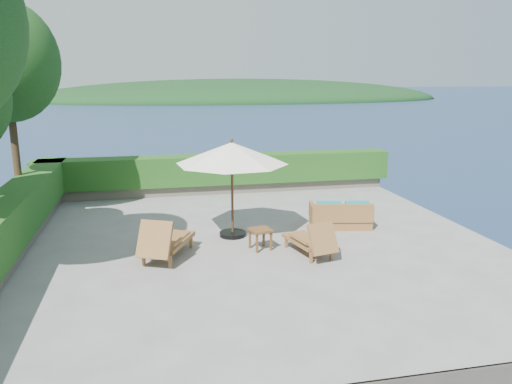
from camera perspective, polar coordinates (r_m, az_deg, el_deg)
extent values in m
plane|color=gray|center=(12.48, -0.59, -5.80)|extent=(12.00, 12.00, 0.00)
cube|color=#585046|center=(13.07, -0.57, -12.25)|extent=(12.00, 12.00, 3.00)
plane|color=#18294D|center=(13.75, -0.55, -17.72)|extent=(600.00, 600.00, 0.00)
ellipsoid|color=black|center=(154.18, -1.82, 10.49)|extent=(126.00, 57.60, 12.60)
cube|color=#6A6255|center=(17.76, -4.17, 0.50)|extent=(12.00, 0.60, 0.36)
cube|color=#6A6255|center=(12.63, -26.50, -6.14)|extent=(0.60, 12.00, 0.36)
cube|color=#124112|center=(17.63, -4.21, 2.63)|extent=(12.40, 0.90, 1.00)
cube|color=#124112|center=(12.44, -26.81, -3.22)|extent=(0.90, 12.40, 1.00)
cylinder|color=#44301A|center=(15.32, -25.90, 5.40)|extent=(0.20, 0.20, 4.68)
ellipsoid|color=#123914|center=(15.23, -26.70, 13.17)|extent=(2.80, 2.80, 3.22)
cylinder|color=black|center=(12.98, -2.68, -4.81)|extent=(0.85, 0.85, 0.11)
cylinder|color=#3B2515|center=(12.67, -2.74, 0.22)|extent=(0.08, 0.08, 2.45)
cone|color=white|center=(12.50, -2.78, 4.47)|extent=(3.51, 3.51, 0.54)
sphere|color=#3B2515|center=(12.45, -2.80, 5.94)|extent=(0.11, 0.11, 0.09)
cube|color=brown|center=(11.24, -12.73, -7.55)|extent=(0.09, 0.09, 0.29)
cube|color=brown|center=(11.00, -9.78, -7.87)|extent=(0.09, 0.09, 0.29)
cube|color=brown|center=(12.38, -10.14, -5.48)|extent=(0.09, 0.09, 0.29)
cube|color=brown|center=(12.16, -7.43, -5.72)|extent=(0.09, 0.09, 0.29)
cube|color=brown|center=(11.72, -9.80, -5.56)|extent=(1.26, 1.61, 0.10)
cube|color=brown|center=(10.91, -11.51, -5.36)|extent=(0.86, 0.73, 0.77)
cube|color=brown|center=(11.63, -11.97, -4.96)|extent=(0.45, 0.88, 0.06)
cube|color=brown|center=(11.34, -8.49, -5.27)|extent=(0.45, 0.88, 0.06)
cube|color=brown|center=(11.18, 6.30, -7.51)|extent=(0.07, 0.07, 0.25)
cube|color=brown|center=(11.46, 8.60, -7.07)|extent=(0.07, 0.07, 0.25)
cube|color=brown|center=(12.11, 3.47, -5.81)|extent=(0.07, 0.07, 0.25)
cube|color=brown|center=(12.37, 5.66, -5.45)|extent=(0.07, 0.07, 0.25)
cube|color=brown|center=(11.80, 5.74, -5.55)|extent=(0.90, 1.35, 0.09)
cube|color=brown|center=(11.14, 7.66, -5.29)|extent=(0.71, 0.54, 0.67)
cube|color=brown|center=(11.44, 4.84, -5.37)|extent=(0.24, 0.80, 0.05)
cube|color=brown|center=(11.76, 7.60, -4.92)|extent=(0.24, 0.80, 0.05)
cube|color=brown|center=(11.71, 0.12, -5.92)|extent=(0.06, 0.06, 0.46)
cube|color=brown|center=(11.88, 1.73, -5.64)|extent=(0.06, 0.06, 0.46)
cube|color=brown|center=(12.03, -0.70, -5.40)|extent=(0.06, 0.06, 0.46)
cube|color=brown|center=(12.19, 0.88, -5.14)|extent=(0.06, 0.06, 0.46)
cube|color=brown|center=(11.87, 0.51, -4.35)|extent=(0.59, 0.59, 0.05)
cube|color=brown|center=(13.89, 9.59, -3.24)|extent=(1.74, 1.10, 0.36)
cube|color=brown|center=(13.45, 9.93, -2.41)|extent=(1.60, 0.43, 0.49)
cube|color=brown|center=(13.70, 6.47, -2.21)|extent=(0.26, 0.81, 0.40)
cube|color=brown|center=(13.98, 12.74, -2.14)|extent=(0.26, 0.81, 0.40)
cube|color=teal|center=(13.80, 8.07, -2.18)|extent=(0.81, 0.77, 0.16)
cube|color=teal|center=(13.94, 11.12, -2.15)|extent=(0.81, 0.77, 0.16)
cube|color=teal|center=(13.43, 8.31, -1.70)|extent=(0.64, 0.24, 0.32)
cube|color=teal|center=(13.57, 11.44, -1.67)|extent=(0.64, 0.24, 0.32)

